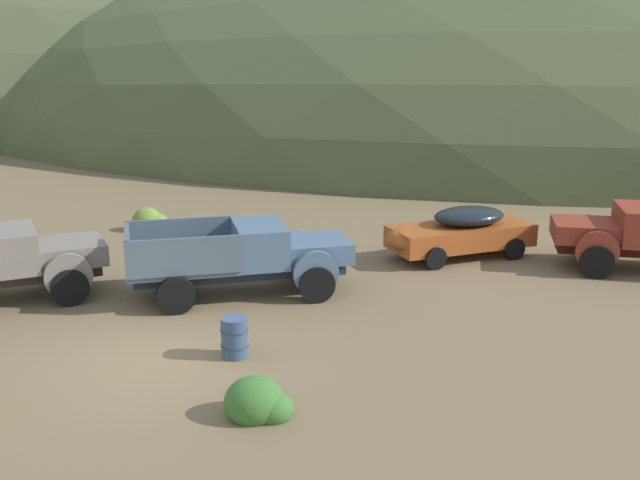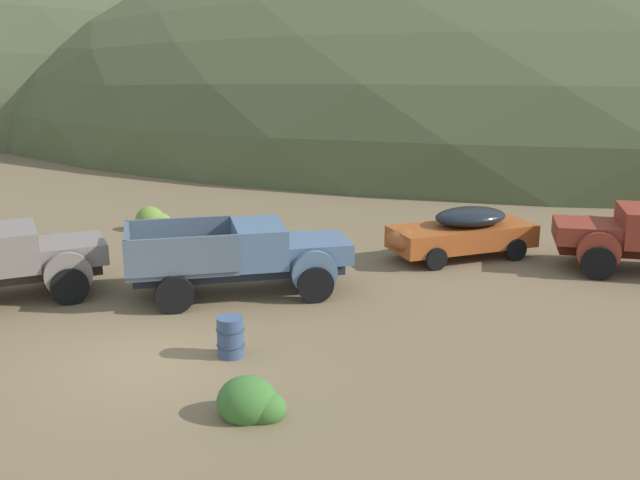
# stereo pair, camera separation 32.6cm
# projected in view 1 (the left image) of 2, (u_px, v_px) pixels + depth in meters

# --- Properties ---
(ground_plane) EXTENTS (300.00, 300.00, 0.00)m
(ground_plane) POSITION_uv_depth(u_px,v_px,m) (158.00, 360.00, 15.76)
(ground_plane) COLOR brown
(hill_far_left) EXTENTS (113.59, 64.27, 44.35)m
(hill_far_left) POSITION_uv_depth(u_px,v_px,m) (66.00, 106.00, 74.25)
(hill_far_left) COLOR #56603D
(hill_far_left) RESTS_ON ground
(hill_far_right) EXTENTS (104.39, 87.34, 33.64)m
(hill_far_right) POSITION_uv_depth(u_px,v_px,m) (542.00, 109.00, 71.48)
(hill_far_right) COLOR #4C5633
(hill_far_right) RESTS_ON ground
(truck_primer_gray) EXTENTS (5.98, 3.91, 1.91)m
(truck_primer_gray) POSITION_uv_depth(u_px,v_px,m) (6.00, 263.00, 19.14)
(truck_primer_gray) COLOR #3D322D
(truck_primer_gray) RESTS_ON ground
(truck_chalk_blue) EXTENTS (6.06, 3.07, 1.91)m
(truck_chalk_blue) POSITION_uv_depth(u_px,v_px,m) (254.00, 256.00, 19.67)
(truck_chalk_blue) COLOR #262D39
(truck_chalk_blue) RESTS_ON ground
(car_oxide_orange) EXTENTS (4.99, 2.92, 1.57)m
(car_oxide_orange) POSITION_uv_depth(u_px,v_px,m) (457.00, 232.00, 22.96)
(car_oxide_orange) COLOR #A34C1E
(car_oxide_orange) RESTS_ON ground
(oil_drum_spare) EXTENTS (0.61, 0.61, 0.88)m
(oil_drum_spare) POSITION_uv_depth(u_px,v_px,m) (235.00, 337.00, 15.84)
(oil_drum_spare) COLOR #384C6B
(oil_drum_spare) RESTS_ON ground
(bush_between_trucks) EXTENTS (1.26, 1.00, 0.94)m
(bush_between_trucks) POSITION_uv_depth(u_px,v_px,m) (259.00, 404.00, 13.40)
(bush_between_trucks) COLOR #3D702D
(bush_between_trucks) RESTS_ON ground
(bush_near_barrel) EXTENTS (1.30, 0.95, 1.09)m
(bush_near_barrel) POSITION_uv_depth(u_px,v_px,m) (150.00, 223.00, 26.31)
(bush_near_barrel) COLOR olive
(bush_near_barrel) RESTS_ON ground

